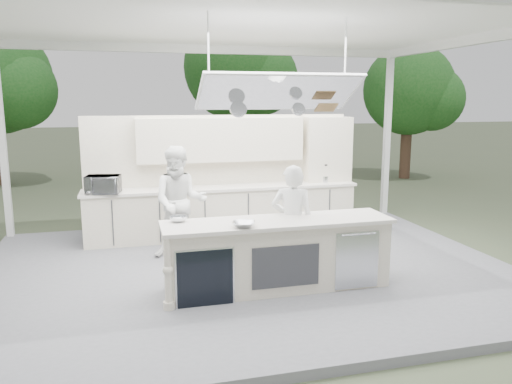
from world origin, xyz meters
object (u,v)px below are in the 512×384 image
object	(u,v)px
demo_island	(276,254)
head_chef	(292,223)
sous_chef	(180,202)
back_counter	(224,211)

from	to	relation	value
demo_island	head_chef	distance (m)	0.57
head_chef	sous_chef	distance (m)	2.02
sous_chef	demo_island	bearing A→B (deg)	-50.24
head_chef	sous_chef	world-z (taller)	sous_chef
demo_island	back_counter	distance (m)	2.82
head_chef	demo_island	bearing A→B (deg)	67.30
back_counter	head_chef	xyz separation A→B (m)	(0.50, -2.50, 0.34)
sous_chef	head_chef	bearing A→B (deg)	-37.56
back_counter	head_chef	size ratio (longest dim) A/B	3.09
demo_island	sous_chef	distance (m)	2.10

